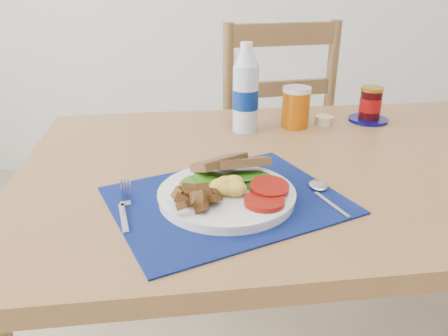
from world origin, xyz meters
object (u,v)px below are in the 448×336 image
Objects in this scene: water_bottle at (246,93)px; juice_glass at (296,108)px; chair_far at (268,121)px; breakfast_plate at (224,192)px; jam_on_saucer at (370,106)px.

water_bottle is 2.24× the size of juice_glass.
chair_far reaches higher than breakfast_plate.
chair_far is at bearing 86.12° from juice_glass.
jam_on_saucer is (0.50, 0.46, 0.02)m from breakfast_plate.
water_bottle is at bearing 63.56° from chair_far.
jam_on_saucer is at bearing 108.29° from chair_far.
juice_glass reaches higher than breakfast_plate.
jam_on_saucer reaches higher than breakfast_plate.
water_bottle is at bearing 54.75° from breakfast_plate.
jam_on_saucer is at bearing 5.30° from juice_glass.
chair_far is at bearing 114.28° from jam_on_saucer.
chair_far is at bearing 69.55° from water_bottle.
chair_far is 10.53× the size of jam_on_saucer.
breakfast_plate is 2.41× the size of juice_glass.
juice_glass is 0.24m from jam_on_saucer.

